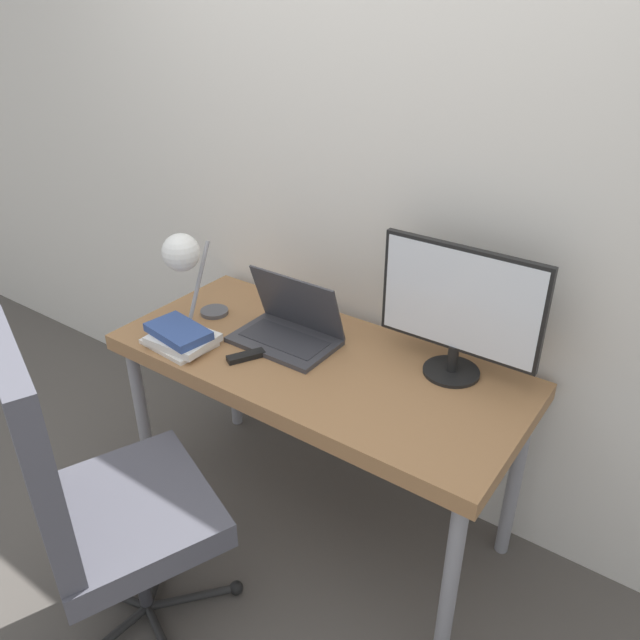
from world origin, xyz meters
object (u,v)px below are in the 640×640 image
at_px(monitor, 459,307).
at_px(book_stack, 180,337).
at_px(office_chair, 88,491).
at_px(laptop, 288,328).
at_px(desk_lamp, 184,258).

distance_m(monitor, book_stack, 0.99).
bearing_deg(office_chair, laptop, 83.27).
relative_size(laptop, office_chair, 0.33).
xyz_separation_m(laptop, book_stack, (-0.29, -0.26, -0.02)).
bearing_deg(laptop, book_stack, -138.88).
distance_m(laptop, office_chair, 0.86).
height_order(desk_lamp, office_chair, office_chair).
bearing_deg(desk_lamp, office_chair, -68.92).
relative_size(desk_lamp, book_stack, 1.43).
height_order(desk_lamp, book_stack, desk_lamp).
relative_size(desk_lamp, office_chair, 0.33).
height_order(office_chair, book_stack, office_chair).
height_order(laptop, monitor, monitor).
relative_size(monitor, book_stack, 2.07).
bearing_deg(laptop, office_chair, -96.73).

